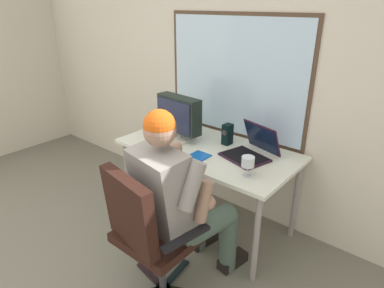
% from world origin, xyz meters
% --- Properties ---
extents(wall_rear, '(5.65, 0.08, 2.67)m').
position_xyz_m(wall_rear, '(0.00, 2.07, 1.33)').
color(wall_rear, beige).
rests_on(wall_rear, ground).
extents(desk, '(1.45, 0.75, 0.73)m').
position_xyz_m(desk, '(0.11, 1.64, 0.67)').
color(desk, gray).
rests_on(desk, ground).
extents(office_chair, '(0.61, 0.59, 0.96)m').
position_xyz_m(office_chair, '(0.34, 0.75, 0.56)').
color(office_chair, black).
rests_on(office_chair, ground).
extents(person_seated, '(0.58, 0.82, 1.29)m').
position_xyz_m(person_seated, '(0.37, 1.00, 0.68)').
color(person_seated, '#42564B').
rests_on(person_seated, ground).
extents(crt_monitor, '(0.43, 0.21, 0.38)m').
position_xyz_m(crt_monitor, '(-0.19, 1.63, 0.95)').
color(crt_monitor, beige).
rests_on(crt_monitor, desk).
extents(laptop, '(0.41, 0.43, 0.25)m').
position_xyz_m(laptop, '(0.47, 1.73, 0.80)').
color(laptop, black).
rests_on(laptop, desk).
extents(wine_glass, '(0.09, 0.09, 0.14)m').
position_xyz_m(wine_glass, '(0.61, 1.43, 0.84)').
color(wine_glass, silver).
rests_on(wine_glass, desk).
extents(desk_speaker, '(0.07, 0.09, 0.17)m').
position_xyz_m(desk_speaker, '(0.19, 1.80, 0.82)').
color(desk_speaker, black).
rests_on(desk_speaker, desk).
extents(cd_case, '(0.14, 0.13, 0.01)m').
position_xyz_m(cd_case, '(0.17, 1.47, 0.74)').
color(cd_case, blue).
rests_on(cd_case, desk).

